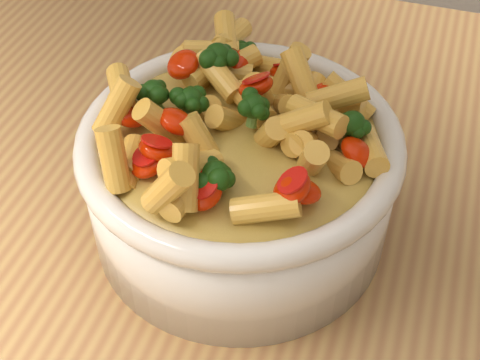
% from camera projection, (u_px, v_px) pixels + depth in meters
% --- Properties ---
extents(table, '(1.20, 0.80, 0.90)m').
position_uv_depth(table, '(203.00, 307.00, 0.59)').
color(table, '#AD824A').
rests_on(table, ground).
extents(serving_bowl, '(0.23, 0.23, 0.10)m').
position_uv_depth(serving_bowl, '(240.00, 179.00, 0.49)').
color(serving_bowl, silver).
rests_on(serving_bowl, table).
extents(pasta_salad, '(0.18, 0.18, 0.04)m').
position_uv_depth(pasta_salad, '(240.00, 114.00, 0.45)').
color(pasta_salad, gold).
rests_on(pasta_salad, serving_bowl).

